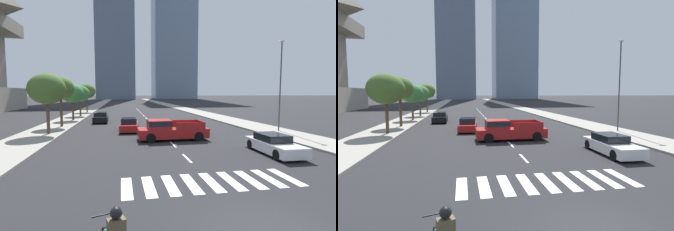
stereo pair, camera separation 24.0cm
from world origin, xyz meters
TOP-DOWN VIEW (x-y plane):
  - sidewalk_east at (11.10, 30.00)m, footprint 4.00×260.00m
  - sidewalk_west at (-11.10, 30.00)m, footprint 4.00×260.00m
  - crosswalk_near at (-0.00, 4.18)m, footprint 7.65×2.40m
  - lane_divider_center at (0.00, 32.18)m, footprint 0.14×50.00m
  - pickup_truck at (0.08, 14.03)m, footprint 5.68×2.17m
  - sedan_white_0 at (5.71, 8.28)m, footprint 1.83×4.53m
  - sedan_red_1 at (-2.98, 19.57)m, footprint 2.06×4.73m
  - sedan_black_2 at (-6.43, 27.85)m, footprint 1.90×4.69m
  - street_lamp_east at (11.40, 15.94)m, footprint 0.50×0.24m
  - street_tree_nearest at (-10.30, 18.29)m, footprint 3.25×3.25m
  - street_tree_second at (-10.30, 23.38)m, footprint 2.93×2.93m
  - street_tree_third at (-10.30, 30.17)m, footprint 3.00×3.00m
  - street_tree_fourth at (-10.30, 36.49)m, footprint 3.07×3.07m
  - street_tree_fifth at (-10.30, 44.59)m, footprint 3.31×3.31m
  - office_tower_center_skyline at (33.64, 170.80)m, footprint 29.21×24.23m

SIDE VIEW (x-z plane):
  - lane_divider_center at x=0.00m, z-range 0.00..0.01m
  - crosswalk_near at x=0.00m, z-range 0.00..0.01m
  - sidewalk_east at x=11.10m, z-range 0.00..0.15m
  - sidewalk_west at x=-11.10m, z-range 0.00..0.15m
  - sedan_white_0 at x=5.71m, z-range -0.04..1.20m
  - sedan_red_1 at x=-2.98m, z-range -0.06..1.27m
  - sedan_black_2 at x=-6.43m, z-range -0.05..1.29m
  - pickup_truck at x=0.08m, z-range -0.02..1.65m
  - street_tree_fourth at x=-10.30m, z-range 1.29..6.22m
  - street_tree_third at x=-10.30m, z-range 1.31..6.23m
  - street_tree_nearest at x=-10.30m, z-range 1.47..6.92m
  - street_tree_fifth at x=-10.30m, z-range 1.46..6.93m
  - street_tree_second at x=-10.30m, z-range 1.61..7.08m
  - street_lamp_east at x=11.40m, z-range 0.76..9.48m
  - office_tower_center_skyline at x=33.64m, z-range -0.53..133.83m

